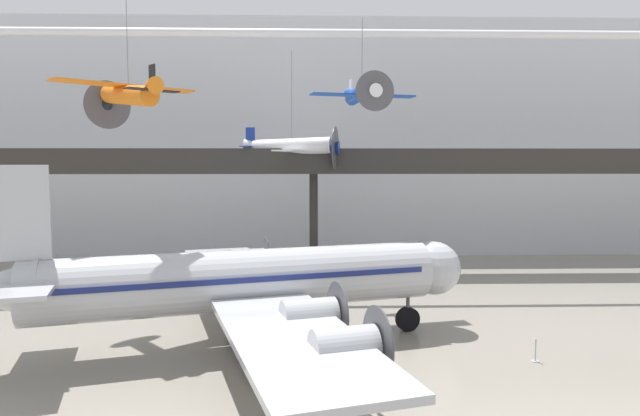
{
  "coord_description": "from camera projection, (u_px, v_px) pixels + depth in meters",
  "views": [
    {
      "loc": [
        -0.81,
        -22.27,
        9.11
      ],
      "look_at": [
        0.15,
        11.55,
        6.34
      ],
      "focal_mm": 32.0,
      "sensor_mm": 36.0,
      "label": 1
    }
  ],
  "objects": [
    {
      "name": "suspended_plane_white_twin",
      "position": [
        292.0,
        147.0,
        44.86
      ],
      "size": [
        7.85,
        9.48,
        9.19
      ],
      "rotation": [
        0.0,
        0.0,
        6.07
      ],
      "color": "silver"
    },
    {
      "name": "suspended_plane_blue_trainer",
      "position": [
        362.0,
        92.0,
        34.73
      ],
      "size": [
        6.54,
        5.41,
        5.8
      ],
      "rotation": [
        0.0,
        0.0,
        4.93
      ],
      "color": "#1E4CAD"
    },
    {
      "name": "mezzanine_walkway",
      "position": [
        314.0,
        169.0,
        46.15
      ],
      "size": [
        110.0,
        3.2,
        10.13
      ],
      "color": "#2D2B28",
      "rests_on": "ground"
    },
    {
      "name": "stanchion_barrier",
      "position": [
        535.0,
        355.0,
        25.94
      ],
      "size": [
        0.36,
        0.36,
        1.08
      ],
      "color": "#B2B5BA",
      "rests_on": "ground"
    },
    {
      "name": "ceiling_truss_beam",
      "position": [
        315.0,
        33.0,
        39.88
      ],
      "size": [
        120.0,
        0.6,
        0.6
      ],
      "color": "silver"
    },
    {
      "name": "hangar_back_wall",
      "position": [
        312.0,
        138.0,
        55.63
      ],
      "size": [
        140.0,
        3.0,
        22.71
      ],
      "color": "silver",
      "rests_on": "ground"
    },
    {
      "name": "suspended_plane_orange_highwing",
      "position": [
        129.0,
        94.0,
        29.64
      ],
      "size": [
        6.46,
        6.29,
        6.85
      ],
      "rotation": [
        0.0,
        0.0,
        2.28
      ],
      "color": "orange"
    },
    {
      "name": "airliner_silver_main",
      "position": [
        238.0,
        282.0,
        27.65
      ],
      "size": [
        24.12,
        27.99,
        8.97
      ],
      "rotation": [
        0.0,
        0.0,
        0.28
      ],
      "color": "#B7BABF",
      "rests_on": "ground"
    },
    {
      "name": "ground_plane",
      "position": [
        324.0,
        388.0,
        22.95
      ],
      "size": [
        260.0,
        260.0,
        0.0
      ],
      "primitive_type": "plane",
      "color": "gray"
    }
  ]
}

